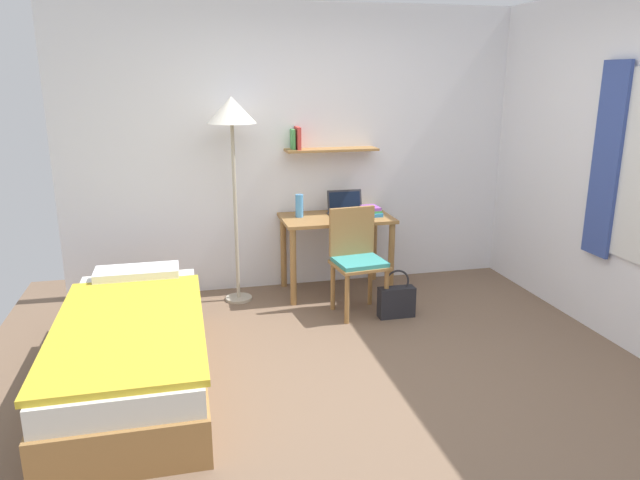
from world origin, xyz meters
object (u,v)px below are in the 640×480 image
at_px(bed, 133,349).
at_px(handbag, 396,301).
at_px(water_bottle, 299,206).
at_px(book_stack, 370,211).
at_px(desk, 336,231).
at_px(desk_chair, 357,256).
at_px(laptop, 346,208).
at_px(standing_lamp, 232,121).

relative_size(bed, handbag, 4.95).
height_order(water_bottle, book_stack, water_bottle).
distance_m(desk, handbag, 0.91).
xyz_separation_m(bed, handbag, (2.07, 0.65, -0.10)).
relative_size(desk_chair, laptop, 2.66).
height_order(standing_lamp, book_stack, standing_lamp).
xyz_separation_m(desk_chair, book_stack, (0.28, 0.50, 0.27)).
bearing_deg(bed, laptop, 37.85).
bearing_deg(desk_chair, desk, 94.85).
distance_m(bed, handbag, 2.17).
height_order(desk_chair, standing_lamp, standing_lamp).
bearing_deg(standing_lamp, laptop, 4.68).
distance_m(bed, book_stack, 2.51).
bearing_deg(desk_chair, water_bottle, 123.05).
relative_size(standing_lamp, book_stack, 7.52).
distance_m(desk_chair, book_stack, 0.63).
distance_m(laptop, book_stack, 0.23).
relative_size(desk_chair, water_bottle, 4.29).
bearing_deg(handbag, bed, -162.69).
xyz_separation_m(bed, standing_lamp, (0.82, 1.35, 1.36)).
xyz_separation_m(laptop, handbag, (0.22, -0.79, -0.64)).
height_order(bed, laptop, laptop).
relative_size(water_bottle, handbag, 0.50).
bearing_deg(water_bottle, handbag, -49.38).
bearing_deg(desk, desk_chair, -85.15).
bearing_deg(standing_lamp, desk_chair, -27.74).
xyz_separation_m(standing_lamp, laptop, (1.03, 0.08, -0.82)).
distance_m(bed, desk_chair, 1.99).
xyz_separation_m(standing_lamp, water_bottle, (0.59, 0.07, -0.77)).
distance_m(desk, standing_lamp, 1.36).
distance_m(standing_lamp, handbag, 2.05).
bearing_deg(bed, book_stack, 33.26).
relative_size(bed, water_bottle, 9.88).
distance_m(desk_chair, standing_lamp, 1.55).
bearing_deg(bed, standing_lamp, 58.80).
height_order(laptop, handbag, laptop).
bearing_deg(handbag, water_bottle, 130.62).
relative_size(desk, water_bottle, 4.82).
height_order(laptop, book_stack, laptop).
distance_m(standing_lamp, water_bottle, 0.97).
height_order(desk_chair, book_stack, desk_chair).
xyz_separation_m(desk_chair, handbag, (0.29, -0.20, -0.35)).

